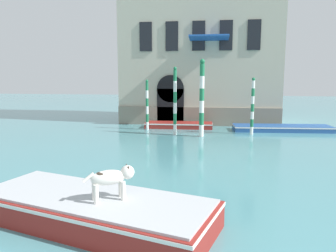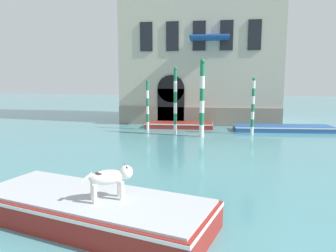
{
  "view_description": "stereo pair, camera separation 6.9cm",
  "coord_description": "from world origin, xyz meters",
  "px_view_note": "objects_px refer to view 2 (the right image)",
  "views": [
    {
      "loc": [
        2.53,
        -2.32,
        3.64
      ],
      "look_at": [
        0.27,
        13.42,
        1.2
      ],
      "focal_mm": 35.0,
      "sensor_mm": 36.0,
      "label": 1
    },
    {
      "loc": [
        2.6,
        -2.31,
        3.64
      ],
      "look_at": [
        0.27,
        13.42,
        1.2
      ],
      "focal_mm": 35.0,
      "sensor_mm": 36.0,
      "label": 2
    }
  ],
  "objects_px": {
    "boat_foreground": "(92,208)",
    "mooring_pole_3": "(202,98)",
    "boat_moored_far": "(282,128)",
    "mooring_pole_0": "(253,106)",
    "mooring_pole_2": "(148,105)",
    "boat_moored_near_palazzo": "(179,125)",
    "mooring_pole_1": "(175,101)",
    "dog_on_deck": "(111,178)"
  },
  "relations": [
    {
      "from": "boat_moored_far",
      "to": "mooring_pole_0",
      "type": "height_order",
      "value": "mooring_pole_0"
    },
    {
      "from": "mooring_pole_3",
      "to": "mooring_pole_2",
      "type": "bearing_deg",
      "value": 151.04
    },
    {
      "from": "dog_on_deck",
      "to": "boat_moored_far",
      "type": "relative_size",
      "value": 0.17
    },
    {
      "from": "mooring_pole_1",
      "to": "mooring_pole_3",
      "type": "height_order",
      "value": "mooring_pole_3"
    },
    {
      "from": "mooring_pole_0",
      "to": "mooring_pole_1",
      "type": "bearing_deg",
      "value": -170.27
    },
    {
      "from": "mooring_pole_1",
      "to": "mooring_pole_3",
      "type": "bearing_deg",
      "value": -14.18
    },
    {
      "from": "dog_on_deck",
      "to": "mooring_pole_2",
      "type": "relative_size",
      "value": 0.33
    },
    {
      "from": "boat_foreground",
      "to": "mooring_pole_2",
      "type": "bearing_deg",
      "value": 112.48
    },
    {
      "from": "dog_on_deck",
      "to": "mooring_pole_3",
      "type": "distance_m",
      "value": 12.52
    },
    {
      "from": "mooring_pole_1",
      "to": "mooring_pole_0",
      "type": "bearing_deg",
      "value": 9.73
    },
    {
      "from": "dog_on_deck",
      "to": "boat_moored_near_palazzo",
      "type": "distance_m",
      "value": 15.56
    },
    {
      "from": "mooring_pole_2",
      "to": "mooring_pole_3",
      "type": "distance_m",
      "value": 4.34
    },
    {
      "from": "dog_on_deck",
      "to": "boat_moored_far",
      "type": "height_order",
      "value": "dog_on_deck"
    },
    {
      "from": "boat_moored_far",
      "to": "mooring_pole_2",
      "type": "distance_m",
      "value": 9.16
    },
    {
      "from": "mooring_pole_3",
      "to": "mooring_pole_1",
      "type": "bearing_deg",
      "value": 165.82
    },
    {
      "from": "boat_moored_far",
      "to": "mooring_pole_1",
      "type": "height_order",
      "value": "mooring_pole_1"
    },
    {
      "from": "mooring_pole_0",
      "to": "mooring_pole_2",
      "type": "relative_size",
      "value": 1.05
    },
    {
      "from": "boat_moored_near_palazzo",
      "to": "mooring_pole_0",
      "type": "height_order",
      "value": "mooring_pole_0"
    },
    {
      "from": "boat_moored_far",
      "to": "mooring_pole_3",
      "type": "xyz_separation_m",
      "value": [
        -5.24,
        -2.81,
        2.14
      ]
    },
    {
      "from": "boat_moored_near_palazzo",
      "to": "mooring_pole_2",
      "type": "bearing_deg",
      "value": -154.14
    },
    {
      "from": "boat_moored_far",
      "to": "mooring_pole_1",
      "type": "relative_size",
      "value": 1.54
    },
    {
      "from": "boat_moored_near_palazzo",
      "to": "mooring_pole_3",
      "type": "xyz_separation_m",
      "value": [
        1.72,
        -3.16,
        2.13
      ]
    },
    {
      "from": "boat_moored_near_palazzo",
      "to": "mooring_pole_1",
      "type": "distance_m",
      "value": 3.34
    },
    {
      "from": "boat_moored_near_palazzo",
      "to": "mooring_pole_3",
      "type": "bearing_deg",
      "value": -63.44
    },
    {
      "from": "mooring_pole_0",
      "to": "mooring_pole_1",
      "type": "distance_m",
      "value": 4.84
    },
    {
      "from": "mooring_pole_0",
      "to": "mooring_pole_3",
      "type": "distance_m",
      "value": 3.38
    },
    {
      "from": "boat_foreground",
      "to": "boat_moored_near_palazzo",
      "type": "bearing_deg",
      "value": 104.45
    },
    {
      "from": "boat_moored_near_palazzo",
      "to": "mooring_pole_1",
      "type": "xyz_separation_m",
      "value": [
        0.06,
        -2.74,
        1.91
      ]
    },
    {
      "from": "boat_moored_near_palazzo",
      "to": "mooring_pole_1",
      "type": "relative_size",
      "value": 1.14
    },
    {
      "from": "mooring_pole_0",
      "to": "mooring_pole_3",
      "type": "xyz_separation_m",
      "value": [
        -3.1,
        -1.24,
        0.55
      ]
    },
    {
      "from": "boat_foreground",
      "to": "dog_on_deck",
      "type": "xyz_separation_m",
      "value": [
        0.56,
        -0.16,
        0.87
      ]
    },
    {
      "from": "boat_moored_far",
      "to": "mooring_pole_2",
      "type": "bearing_deg",
      "value": -179.57
    },
    {
      "from": "mooring_pole_3",
      "to": "boat_moored_near_palazzo",
      "type": "bearing_deg",
      "value": 118.57
    },
    {
      "from": "boat_foreground",
      "to": "mooring_pole_0",
      "type": "height_order",
      "value": "mooring_pole_0"
    },
    {
      "from": "boat_foreground",
      "to": "boat_moored_far",
      "type": "distance_m",
      "value": 16.74
    },
    {
      "from": "boat_moored_far",
      "to": "mooring_pole_0",
      "type": "bearing_deg",
      "value": -147.88
    },
    {
      "from": "boat_moored_near_palazzo",
      "to": "boat_moored_far",
      "type": "height_order",
      "value": "boat_moored_near_palazzo"
    },
    {
      "from": "dog_on_deck",
      "to": "mooring_pole_0",
      "type": "distance_m",
      "value": 14.4
    },
    {
      "from": "mooring_pole_3",
      "to": "boat_foreground",
      "type": "bearing_deg",
      "value": -100.02
    },
    {
      "from": "dog_on_deck",
      "to": "boat_moored_near_palazzo",
      "type": "relative_size",
      "value": 0.23
    },
    {
      "from": "dog_on_deck",
      "to": "mooring_pole_1",
      "type": "height_order",
      "value": "mooring_pole_1"
    },
    {
      "from": "boat_foreground",
      "to": "mooring_pole_3",
      "type": "relative_size",
      "value": 1.4
    }
  ]
}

